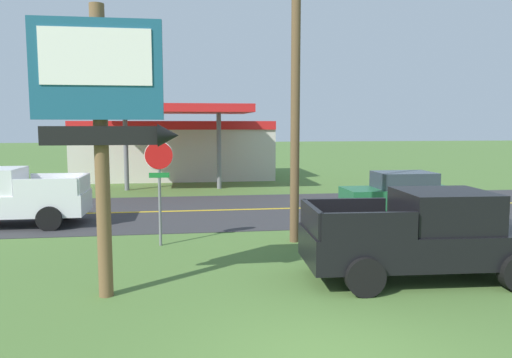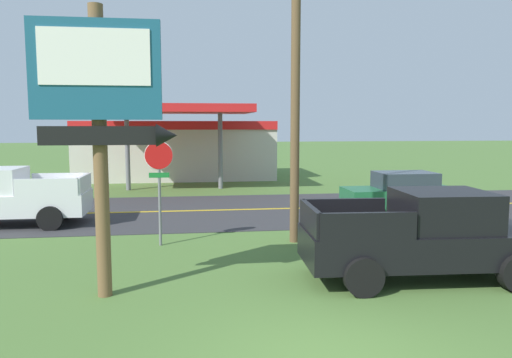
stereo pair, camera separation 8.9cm
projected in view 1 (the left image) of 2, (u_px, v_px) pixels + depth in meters
name	position (u px, v px, depth m)	size (l,w,h in m)	color
road_asphalt	(238.00, 210.00, 19.68)	(140.00, 8.00, 0.02)	#333335
road_centre_line	(238.00, 210.00, 19.68)	(126.00, 0.20, 0.01)	gold
motel_sign	(103.00, 105.00, 9.32)	(2.69, 0.54, 5.66)	brown
stop_sign	(159.00, 174.00, 13.71)	(0.80, 0.08, 2.95)	slate
utility_pole	(296.00, 57.00, 13.82)	(2.08, 0.26, 9.92)	brown
gas_station	(175.00, 147.00, 31.32)	(12.00, 11.50, 4.40)	beige
pickup_black_parked_on_lawn	(426.00, 236.00, 10.85)	(5.29, 2.44, 1.96)	black
pickup_white_on_road	(4.00, 198.00, 16.47)	(5.20, 2.24, 1.96)	silver
car_green_mid_lane	(401.00, 194.00, 18.46)	(4.20, 2.00, 1.64)	#1E6038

